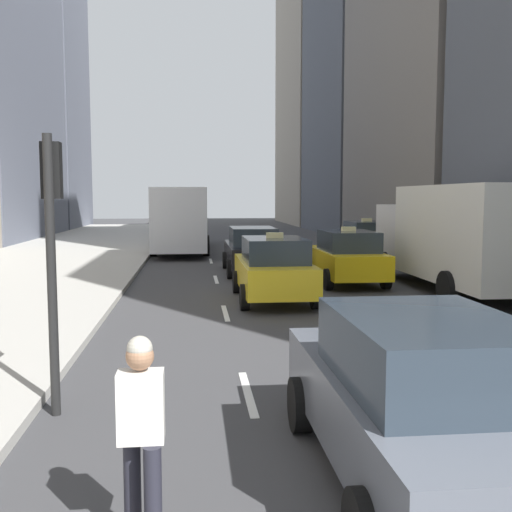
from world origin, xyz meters
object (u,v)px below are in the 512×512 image
at_px(taxi_second, 365,240).
at_px(city_bus, 181,217).
at_px(sedan_black_near, 419,398).
at_px(taxi_third, 347,257).
at_px(sedan_silver_behind, 252,250).
at_px(traffic_light_pole, 52,229).
at_px(box_truck, 456,234).
at_px(taxi_lead, 274,269).
at_px(skateboarder, 141,434).

distance_m(taxi_second, city_bus, 10.10).
distance_m(taxi_second, sedan_black_near, 21.71).
bearing_deg(taxi_second, city_bus, 146.78).
bearing_deg(taxi_third, sedan_silver_behind, 133.18).
bearing_deg(sedan_black_near, traffic_light_pole, 148.57).
bearing_deg(taxi_second, box_truck, -90.00).
relative_size(taxi_lead, sedan_silver_behind, 0.90).
xyz_separation_m(taxi_third, box_truck, (2.80, -1.92, 0.83)).
distance_m(taxi_second, traffic_light_pole, 20.93).
distance_m(box_truck, traffic_light_pole, 13.27).
distance_m(taxi_second, skateboarder, 23.29).
height_order(city_bus, box_truck, city_bus).
bearing_deg(traffic_light_pole, taxi_third, 58.71).
distance_m(sedan_silver_behind, traffic_light_pole, 14.71).
bearing_deg(skateboarder, traffic_light_pole, 112.93).
bearing_deg(city_bus, taxi_third, -66.60).
bearing_deg(traffic_light_pole, sedan_silver_behind, 74.34).
height_order(city_bus, traffic_light_pole, traffic_light_pole).
height_order(sedan_black_near, sedan_silver_behind, sedan_silver_behind).
height_order(taxi_lead, sedan_silver_behind, taxi_lead).
bearing_deg(sedan_black_near, city_bus, 96.06).
bearing_deg(traffic_light_pole, taxi_lead, 64.08).
xyz_separation_m(taxi_third, sedan_silver_behind, (-2.80, 2.98, -0.00)).
distance_m(taxi_third, box_truck, 3.50).
xyz_separation_m(taxi_lead, city_bus, (-2.81, 15.95, 0.91)).
relative_size(taxi_lead, traffic_light_pole, 1.22).
relative_size(taxi_lead, taxi_third, 1.00).
xyz_separation_m(taxi_second, sedan_black_near, (-5.60, -20.98, -0.01)).
bearing_deg(taxi_second, skateboarder, -110.56).
xyz_separation_m(skateboarder, traffic_light_pole, (-1.37, 3.24, 1.45)).
relative_size(sedan_silver_behind, traffic_light_pole, 1.36).
bearing_deg(taxi_second, taxi_lead, -118.21).
xyz_separation_m(city_bus, box_truck, (8.41, -14.89, -0.08)).
bearing_deg(box_truck, sedan_black_near, -115.77).
distance_m(taxi_third, skateboarder, 15.32).
bearing_deg(taxi_third, skateboarder, -110.55).
relative_size(sedan_black_near, sedan_silver_behind, 0.91).
distance_m(taxi_second, sedan_silver_behind, 7.17).
height_order(sedan_black_near, box_truck, box_truck).
bearing_deg(taxi_second, taxi_third, -110.58).
relative_size(taxi_third, traffic_light_pole, 1.22).
distance_m(taxi_third, sedan_silver_behind, 4.09).
distance_m(taxi_lead, city_bus, 16.22).
relative_size(taxi_lead, box_truck, 0.52).
xyz_separation_m(taxi_third, skateboarder, (-5.38, -14.35, 0.08)).
distance_m(sedan_silver_behind, city_bus, 10.41).
bearing_deg(skateboarder, taxi_second, 69.44).
distance_m(taxi_lead, sedan_black_near, 10.54).
bearing_deg(city_bus, sedan_silver_behind, -74.27).
height_order(taxi_third, traffic_light_pole, traffic_light_pole).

